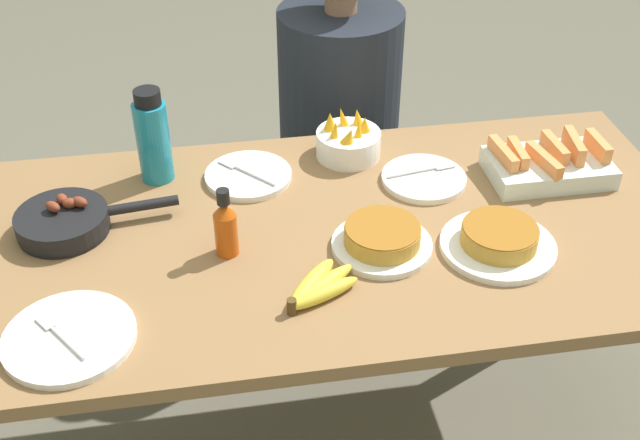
{
  "coord_description": "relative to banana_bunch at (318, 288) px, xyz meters",
  "views": [
    {
      "loc": [
        -0.24,
        -1.44,
        1.88
      ],
      "look_at": [
        0.0,
        0.0,
        0.8
      ],
      "focal_mm": 45.0,
      "sensor_mm": 36.0,
      "label": 1
    }
  ],
  "objects": [
    {
      "name": "empty_plate_near_front",
      "position": [
        0.33,
        0.37,
        -0.01
      ],
      "size": [
        0.21,
        0.21,
        0.02
      ],
      "color": "white",
      "rests_on": "dining_table"
    },
    {
      "name": "skillet",
      "position": [
        -0.53,
        0.31,
        0.01
      ],
      "size": [
        0.37,
        0.21,
        0.08
      ],
      "rotation": [
        0.0,
        0.0,
        0.12
      ],
      "color": "black",
      "rests_on": "dining_table"
    },
    {
      "name": "melon_tray",
      "position": [
        0.64,
        0.34,
        0.02
      ],
      "size": [
        0.3,
        0.19,
        0.1
      ],
      "color": "silver",
      "rests_on": "dining_table"
    },
    {
      "name": "person_figure",
      "position": [
        0.22,
        0.91,
        -0.27
      ],
      "size": [
        0.41,
        0.41,
        1.26
      ],
      "color": "black",
      "rests_on": "ground_plane"
    },
    {
      "name": "water_bottle",
      "position": [
        -0.32,
        0.5,
        0.1
      ],
      "size": [
        0.08,
        0.08,
        0.24
      ],
      "color": "teal",
      "rests_on": "dining_table"
    },
    {
      "name": "empty_plate_far_left",
      "position": [
        -0.1,
        0.46,
        -0.01
      ],
      "size": [
        0.22,
        0.22,
        0.02
      ],
      "color": "white",
      "rests_on": "dining_table"
    },
    {
      "name": "dining_table",
      "position": [
        0.04,
        0.21,
        -0.12
      ],
      "size": [
        1.77,
        0.85,
        0.77
      ],
      "color": "olive",
      "rests_on": "ground_plane"
    },
    {
      "name": "frittata_plate_side",
      "position": [
        0.42,
        0.08,
        0.01
      ],
      "size": [
        0.26,
        0.26,
        0.06
      ],
      "color": "white",
      "rests_on": "dining_table"
    },
    {
      "name": "banana_bunch",
      "position": [
        0.0,
        0.0,
        0.0
      ],
      "size": [
        0.17,
        0.16,
        0.04
      ],
      "color": "yellow",
      "rests_on": "dining_table"
    },
    {
      "name": "hot_sauce_bottle",
      "position": [
        -0.17,
        0.17,
        0.05
      ],
      "size": [
        0.05,
        0.05,
        0.17
      ],
      "color": "#C64C0F",
      "rests_on": "dining_table"
    },
    {
      "name": "empty_plate_far_right",
      "position": [
        -0.49,
        -0.05,
        -0.01
      ],
      "size": [
        0.26,
        0.26,
        0.02
      ],
      "color": "white",
      "rests_on": "dining_table"
    },
    {
      "name": "frittata_plate_center",
      "position": [
        0.17,
        0.13,
        0.01
      ],
      "size": [
        0.22,
        0.22,
        0.06
      ],
      "color": "white",
      "rests_on": "dining_table"
    },
    {
      "name": "fruit_bowl_mango",
      "position": [
        0.17,
        0.52,
        0.02
      ],
      "size": [
        0.17,
        0.17,
        0.12
      ],
      "color": "white",
      "rests_on": "dining_table"
    }
  ]
}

